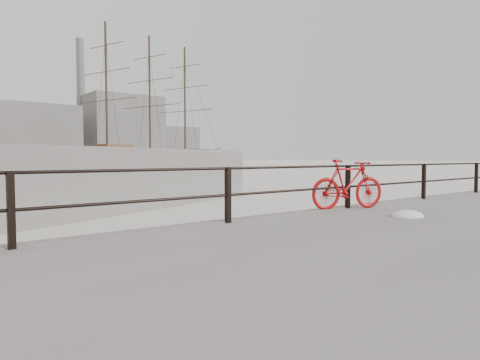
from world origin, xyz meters
TOP-DOWN VIEW (x-y plane):
  - ground at (0.00, 0.00)m, footprint 400.00×400.00m
  - guardrail at (0.00, -0.15)m, footprint 28.00×0.10m
  - bicycle at (-3.67, -0.28)m, footprint 1.87×0.83m
  - barque_black at (38.52, 90.63)m, footprint 61.10×35.22m
  - industrial_west at (20.00, 140.00)m, footprint 32.00×18.00m
  - industrial_mid at (55.00, 145.00)m, footprint 26.00×20.00m
  - industrial_east at (78.00, 150.00)m, footprint 20.00×16.00m
  - smokestack at (42.00, 150.00)m, footprint 2.80×2.80m

SIDE VIEW (x-z plane):
  - ground at x=0.00m, z-range 0.00..0.00m
  - barque_black at x=38.52m, z-range -16.50..16.50m
  - guardrail at x=0.00m, z-range 0.35..1.35m
  - bicycle at x=-3.67m, z-range 0.35..1.48m
  - industrial_east at x=78.00m, z-range 0.00..14.00m
  - industrial_west at x=20.00m, z-range 0.00..18.00m
  - industrial_mid at x=55.00m, z-range 0.00..24.00m
  - smokestack at x=42.00m, z-range 0.00..44.00m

